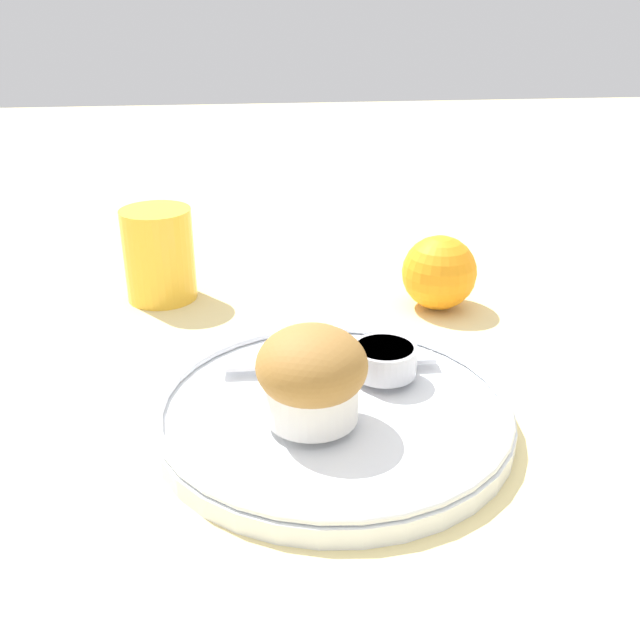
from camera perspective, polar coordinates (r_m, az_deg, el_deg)
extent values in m
plane|color=beige|center=(0.53, 2.17, -6.70)|extent=(3.00, 3.00, 0.00)
cylinder|color=white|center=(0.50, 1.09, -7.69)|extent=(0.25, 0.25, 0.01)
torus|color=white|center=(0.49, 1.10, -6.71)|extent=(0.24, 0.24, 0.01)
cylinder|color=silver|center=(0.46, -0.65, -6.09)|extent=(0.06, 0.06, 0.03)
ellipsoid|color=olive|center=(0.45, -0.66, -3.65)|extent=(0.07, 0.07, 0.05)
cylinder|color=silver|center=(0.52, 5.14, -3.18)|extent=(0.05, 0.05, 0.02)
cylinder|color=white|center=(0.52, 5.18, -2.35)|extent=(0.04, 0.04, 0.00)
sphere|color=maroon|center=(0.52, -0.02, -3.31)|extent=(0.02, 0.02, 0.02)
sphere|color=maroon|center=(0.53, 1.59, -3.22)|extent=(0.02, 0.02, 0.02)
cube|color=silver|center=(0.54, 0.72, -3.32)|extent=(0.16, 0.02, 0.00)
sphere|color=orange|center=(0.68, 9.51, 3.76)|extent=(0.07, 0.07, 0.07)
cylinder|color=gold|center=(0.70, -12.75, 5.12)|extent=(0.07, 0.07, 0.09)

